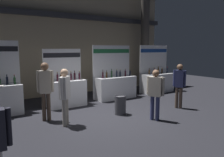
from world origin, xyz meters
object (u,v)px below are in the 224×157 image
object	(u,v)px
trash_bin	(120,105)
visitor_4	(155,91)
exhibitor_booth_1	(66,91)
exhibitor_booth_2	(115,85)
exhibitor_booth_3	(157,81)
visitor_2	(65,93)
visitor_1	(45,86)
visitor_3	(179,83)

from	to	relation	value
trash_bin	visitor_4	world-z (taller)	visitor_4
exhibitor_booth_1	exhibitor_booth_2	xyz separation A→B (m)	(2.39, 0.06, 0.00)
exhibitor_booth_3	visitor_2	xyz separation A→B (m)	(-5.90, -2.16, 0.39)
exhibitor_booth_1	visitor_2	xyz separation A→B (m)	(-0.87, -2.10, 0.39)
visitor_1	visitor_4	size ratio (longest dim) A/B	1.14
exhibitor_booth_2	visitor_2	size ratio (longest dim) A/B	1.42
exhibitor_booth_1	trash_bin	xyz separation A→B (m)	(1.14, -2.06, -0.28)
trash_bin	visitor_4	bearing A→B (deg)	-64.09
trash_bin	visitor_2	distance (m)	2.12
exhibitor_booth_3	exhibitor_booth_1	bearing A→B (deg)	-179.27
trash_bin	visitor_2	world-z (taller)	visitor_2
exhibitor_booth_1	exhibitor_booth_3	xyz separation A→B (m)	(5.03, 0.06, -0.00)
exhibitor_booth_3	visitor_3	size ratio (longest dim) A/B	1.44
exhibitor_booth_2	visitor_1	size ratio (longest dim) A/B	1.31
visitor_3	visitor_4	xyz separation A→B (m)	(-1.77, -0.53, -0.03)
visitor_3	visitor_2	bearing A→B (deg)	49.77
exhibitor_booth_2	visitor_1	distance (m)	3.89
exhibitor_booth_2	visitor_3	size ratio (longest dim) A/B	1.43
exhibitor_booth_2	visitor_4	world-z (taller)	exhibitor_booth_2
exhibitor_booth_2	visitor_4	xyz separation A→B (m)	(-0.71, -3.24, 0.35)
exhibitor_booth_3	visitor_3	bearing A→B (deg)	-120.12
exhibitor_booth_2	exhibitor_booth_3	distance (m)	2.64
exhibitor_booth_1	visitor_4	xyz separation A→B (m)	(1.68, -3.18, 0.35)
exhibitor_booth_2	visitor_1	bearing A→B (deg)	-158.72
exhibitor_booth_3	visitor_1	size ratio (longest dim) A/B	1.32
exhibitor_booth_3	visitor_3	world-z (taller)	exhibitor_booth_3
exhibitor_booth_2	trash_bin	bearing A→B (deg)	-120.54
trash_bin	exhibitor_booth_1	bearing A→B (deg)	118.87
exhibitor_booth_3	visitor_1	world-z (taller)	exhibitor_booth_3
exhibitor_booth_2	visitor_2	world-z (taller)	exhibitor_booth_2
trash_bin	visitor_3	bearing A→B (deg)	-14.13
visitor_1	exhibitor_booth_1	bearing A→B (deg)	-110.35
exhibitor_booth_1	visitor_2	distance (m)	2.30
exhibitor_booth_1	exhibitor_booth_3	bearing A→B (deg)	0.73
visitor_2	exhibitor_booth_3	bearing A→B (deg)	155.91
visitor_1	visitor_2	xyz separation A→B (m)	(0.33, -0.76, -0.11)
exhibitor_booth_1	visitor_3	xyz separation A→B (m)	(3.46, -2.65, 0.38)
exhibitor_booth_2	trash_bin	world-z (taller)	exhibitor_booth_2
exhibitor_booth_1	exhibitor_booth_2	size ratio (longest dim) A/B	0.94
exhibitor_booth_1	visitor_1	size ratio (longest dim) A/B	1.22
trash_bin	visitor_2	xyz separation A→B (m)	(-2.01, -0.03, 0.67)
exhibitor_booth_3	visitor_2	world-z (taller)	exhibitor_booth_3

